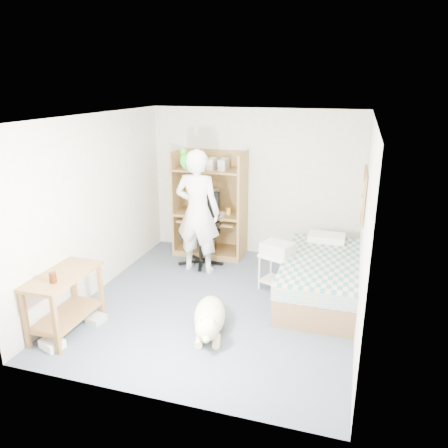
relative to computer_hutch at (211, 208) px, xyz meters
name	(u,v)px	position (x,y,z in m)	size (l,w,h in m)	color
floor	(219,303)	(0.70, -1.74, -0.82)	(4.00, 4.00, 0.00)	#434E5B
wall_back	(254,183)	(0.70, 0.26, 0.43)	(3.60, 0.02, 2.50)	beige
wall_right	(364,229)	(2.50, -1.74, 0.43)	(0.02, 4.00, 2.50)	beige
wall_left	(96,205)	(-1.10, -1.74, 0.43)	(0.02, 4.00, 2.50)	beige
ceiling	(218,117)	(0.70, -1.74, 1.68)	(3.60, 4.00, 0.02)	white
computer_hutch	(211,208)	(0.00, 0.00, 0.00)	(1.20, 0.63, 1.80)	brown
bed	(320,277)	(2.00, -1.12, -0.53)	(1.02, 2.02, 0.66)	brown
side_desk	(64,294)	(-0.85, -2.94, -0.33)	(0.50, 1.00, 0.75)	brown
corkboard	(364,195)	(2.47, -0.84, 0.63)	(0.04, 0.94, 0.66)	olive
office_chair	(202,239)	(0.00, -0.46, -0.40)	(0.66, 0.66, 1.18)	black
person	(198,212)	(0.05, -0.77, 0.16)	(0.71, 0.47, 1.96)	white
parrot	(184,159)	(-0.15, -0.76, 0.97)	(0.14, 0.25, 0.40)	#16971A
dog	(209,318)	(0.81, -2.47, -0.63)	(0.57, 1.16, 0.44)	beige
printer_cart	(277,267)	(1.38, -1.10, -0.46)	(0.56, 0.51, 0.55)	silver
printer	(278,249)	(1.38, -1.10, -0.19)	(0.42, 0.32, 0.18)	beige
crt_monitor	(204,200)	(-0.13, 0.01, 0.14)	(0.41, 0.44, 0.38)	beige
keyboard	(210,219)	(0.04, -0.16, -0.15)	(0.45, 0.16, 0.03)	beige
pencil_cup	(228,211)	(0.35, -0.09, 0.00)	(0.08, 0.08, 0.12)	gold
drink_glass	(53,278)	(-0.80, -3.15, -0.01)	(0.08, 0.08, 0.12)	#3C1809
floor_box_a	(52,344)	(-0.80, -3.31, -0.77)	(0.25, 0.20, 0.10)	white
floor_box_b	(97,319)	(-0.63, -2.67, -0.78)	(0.18, 0.22, 0.08)	#ADADA9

